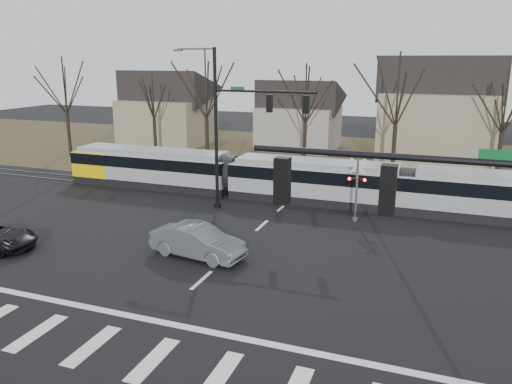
% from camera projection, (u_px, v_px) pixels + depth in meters
% --- Properties ---
extents(ground, '(140.00, 140.00, 0.00)m').
position_uv_depth(ground, '(180.00, 300.00, 20.30)').
color(ground, black).
extents(grass_verge, '(140.00, 28.00, 0.01)m').
position_uv_depth(grass_verge, '(336.00, 158.00, 49.30)').
color(grass_verge, '#38331E').
rests_on(grass_verge, ground).
extents(crosswalk, '(27.00, 2.60, 0.01)m').
position_uv_depth(crosswalk, '(122.00, 352.00, 16.67)').
color(crosswalk, silver).
rests_on(crosswalk, ground).
extents(stop_line, '(28.00, 0.35, 0.01)m').
position_uv_depth(stop_line, '(156.00, 321.00, 18.66)').
color(stop_line, silver).
rests_on(stop_line, ground).
extents(lane_dashes, '(0.18, 30.00, 0.01)m').
position_uv_depth(lane_dashes, '(291.00, 199.00, 34.79)').
color(lane_dashes, silver).
rests_on(lane_dashes, ground).
extents(rail_pair, '(90.00, 1.52, 0.06)m').
position_uv_depth(rail_pair, '(290.00, 200.00, 34.61)').
color(rail_pair, '#59595E').
rests_on(rail_pair, ground).
extents(tram, '(37.98, 2.82, 2.88)m').
position_uv_depth(tram, '(314.00, 179.00, 33.86)').
color(tram, gray).
rests_on(tram, ground).
extents(sedan, '(3.14, 5.37, 1.60)m').
position_uv_depth(sedan, '(198.00, 241.00, 24.57)').
color(sedan, '#585B60').
rests_on(sedan, ground).
extents(signal_pole_near_right, '(6.72, 0.44, 8.00)m').
position_uv_depth(signal_pole_near_right, '(467.00, 280.00, 10.14)').
color(signal_pole_near_right, black).
rests_on(signal_pole_near_right, ground).
extents(signal_pole_far, '(9.28, 0.44, 10.20)m').
position_uv_depth(signal_pole_far, '(239.00, 122.00, 30.95)').
color(signal_pole_far, black).
rests_on(signal_pole_far, ground).
extents(rail_crossing_signal, '(1.08, 0.36, 4.00)m').
position_uv_depth(rail_crossing_signal, '(357.00, 191.00, 29.73)').
color(rail_crossing_signal, '#59595B').
rests_on(rail_crossing_signal, ground).
extents(tree_row, '(59.20, 7.20, 10.00)m').
position_uv_depth(tree_row, '(348.00, 114.00, 41.90)').
color(tree_row, black).
rests_on(tree_row, ground).
extents(house_a, '(9.72, 8.64, 8.60)m').
position_uv_depth(house_a, '(167.00, 105.00, 56.64)').
color(house_a, gray).
rests_on(house_a, ground).
extents(house_b, '(8.64, 7.56, 7.65)m').
position_uv_depth(house_b, '(299.00, 112.00, 53.56)').
color(house_b, gray).
rests_on(house_b, ground).
extents(house_c, '(10.80, 8.64, 10.10)m').
position_uv_depth(house_c, '(438.00, 107.00, 45.84)').
color(house_c, gray).
rests_on(house_c, ground).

